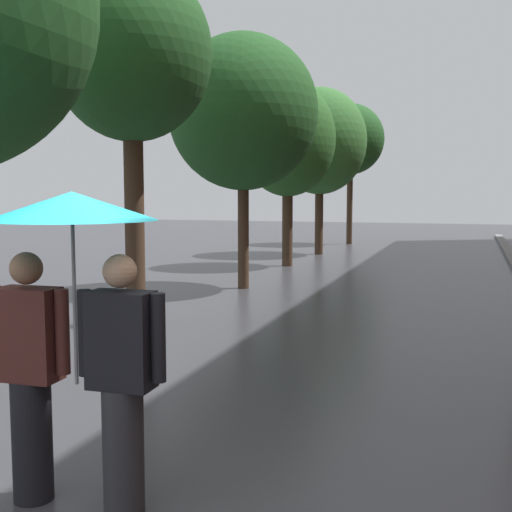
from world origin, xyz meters
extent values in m
cylinder|color=#473323|center=(-2.85, 5.47, 1.55)|extent=(0.30, 0.30, 3.09)
ellipsoid|color=#235623|center=(-2.85, 5.47, 4.07)|extent=(2.38, 2.38, 2.62)
cylinder|color=#473323|center=(-2.52, 9.53, 1.23)|extent=(0.23, 0.23, 2.45)
ellipsoid|color=#235623|center=(-2.52, 9.53, 3.65)|extent=(3.08, 3.08, 3.19)
cylinder|color=#473323|center=(-2.76, 13.85, 1.14)|extent=(0.29, 0.29, 2.28)
ellipsoid|color=#2D6628|center=(-2.76, 13.85, 3.44)|extent=(2.58, 2.58, 3.08)
cylinder|color=#473323|center=(-2.68, 17.43, 1.18)|extent=(0.27, 0.27, 2.36)
ellipsoid|color=#387533|center=(-2.68, 17.43, 3.64)|extent=(3.00, 3.00, 3.40)
cylinder|color=#473323|center=(-2.48, 21.92, 1.51)|extent=(0.22, 0.22, 3.03)
ellipsoid|color=#235623|center=(-2.48, 21.92, 4.04)|extent=(2.57, 2.57, 2.69)
cylinder|color=black|center=(-0.71, 0.13, 0.40)|extent=(0.26, 0.26, 0.81)
cube|color=#4C231E|center=(-0.71, 0.13, 1.11)|extent=(0.41, 0.23, 0.60)
sphere|color=#9E7051|center=(-0.71, 0.13, 1.54)|extent=(0.21, 0.21, 0.21)
cylinder|color=#4C231E|center=(-0.46, 0.14, 1.14)|extent=(0.09, 0.09, 0.54)
cylinder|color=#2D2D33|center=(-0.05, 0.15, 0.40)|extent=(0.26, 0.26, 0.81)
cube|color=black|center=(-0.05, 0.15, 1.11)|extent=(0.41, 0.23, 0.61)
sphere|color=tan|center=(-0.05, 0.15, 1.54)|extent=(0.21, 0.21, 0.21)
cylinder|color=black|center=(-0.30, 0.15, 1.14)|extent=(0.09, 0.09, 0.55)
cylinder|color=black|center=(0.20, 0.16, 1.14)|extent=(0.09, 0.09, 0.55)
cylinder|color=#9E9EA3|center=(-0.38, 0.16, 1.33)|extent=(0.02, 0.02, 1.06)
cone|color=#1EB2C6|center=(-0.38, 0.16, 1.93)|extent=(1.06, 1.06, 0.18)
camera|label=1|loc=(1.98, -3.35, 2.02)|focal=45.94mm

